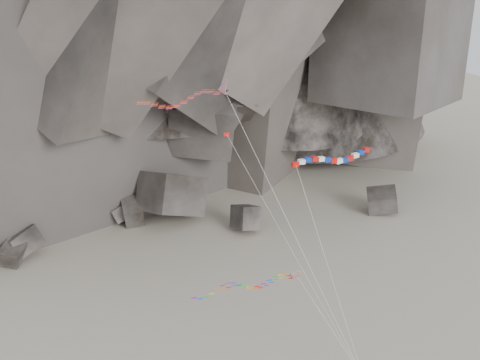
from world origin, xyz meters
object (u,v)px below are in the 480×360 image
object	(u,v)px
delta_kite	(177,100)
parafoil_kite	(241,286)
banner_kite	(332,160)
pennant_kite	(264,202)

from	to	relation	value
delta_kite	parafoil_kite	distance (m)	20.37
banner_kite	parafoil_kite	world-z (taller)	banner_kite
parafoil_kite	banner_kite	bearing A→B (deg)	-5.57
banner_kite	pennant_kite	world-z (taller)	pennant_kite
delta_kite	pennant_kite	size ratio (longest dim) A/B	1.19
parafoil_kite	delta_kite	bearing A→B (deg)	157.57
parafoil_kite	pennant_kite	world-z (taller)	pennant_kite
delta_kite	pennant_kite	bearing A→B (deg)	-38.68
parafoil_kite	pennant_kite	size ratio (longest dim) A/B	0.63
banner_kite	parafoil_kite	bearing A→B (deg)	175.17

